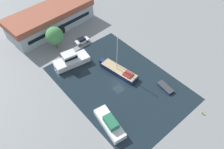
{
  "coord_description": "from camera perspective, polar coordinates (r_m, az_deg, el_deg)",
  "views": [
    {
      "loc": [
        -24.77,
        -26.38,
        41.99
      ],
      "look_at": [
        0.0,
        2.59,
        1.0
      ],
      "focal_mm": 35.0,
      "sensor_mm": 36.0,
      "label": 1
    }
  ],
  "objects": [
    {
      "name": "ground_plane",
      "position": [
        55.43,
        1.74,
        -2.2
      ],
      "size": [
        440.0,
        440.0,
        0.0
      ],
      "primitive_type": "plane",
      "color": "gray"
    },
    {
      "name": "sailboat_moored",
      "position": [
        57.36,
        1.73,
        0.99
      ],
      "size": [
        4.61,
        11.96,
        10.91
      ],
      "rotation": [
        0.0,
        0.0,
        0.17
      ],
      "color": "#19234C",
      "rests_on": "water_canal"
    },
    {
      "name": "parked_car",
      "position": [
        67.18,
        -7.83,
        8.8
      ],
      "size": [
        4.33,
        2.15,
        1.66
      ],
      "rotation": [
        0.0,
        0.0,
        4.64
      ],
      "color": "silver",
      "rests_on": "ground"
    },
    {
      "name": "warehouse_building",
      "position": [
        74.33,
        -15.7,
        13.93
      ],
      "size": [
        28.73,
        13.13,
        6.56
      ],
      "rotation": [
        0.0,
        0.0,
        0.09
      ],
      "color": "#99A8B2",
      "rests_on": "ground"
    },
    {
      "name": "quay_tree_near_building",
      "position": [
        64.36,
        -14.79,
        9.79
      ],
      "size": [
        4.99,
        4.99,
        7.04
      ],
      "color": "brown",
      "rests_on": "ground"
    },
    {
      "name": "motor_cruiser",
      "position": [
        60.09,
        -10.62,
        3.68
      ],
      "size": [
        10.05,
        5.33,
        4.03
      ],
      "rotation": [
        0.0,
        0.0,
        1.42
      ],
      "color": "silver",
      "rests_on": "water_canal"
    },
    {
      "name": "cabin_boat",
      "position": [
        47.44,
        -0.56,
        -12.64
      ],
      "size": [
        4.23,
        9.15,
        2.8
      ],
      "rotation": [
        0.0,
        0.0,
        -0.15
      ],
      "color": "white",
      "rests_on": "water_canal"
    },
    {
      "name": "small_dinghy",
      "position": [
        55.65,
        13.77,
        -3.29
      ],
      "size": [
        2.24,
        4.58,
        0.58
      ],
      "rotation": [
        0.0,
        0.0,
        3.03
      ],
      "color": "#19234C",
      "rests_on": "water_canal"
    },
    {
      "name": "water_canal",
      "position": [
        55.43,
        1.74,
        -2.19
      ],
      "size": [
        24.37,
        34.57,
        0.01
      ],
      "primitive_type": "cube",
      "color": "black",
      "rests_on": "ground"
    },
    {
      "name": "mooring_bollard",
      "position": [
        53.58,
        22.54,
        -9.16
      ],
      "size": [
        0.27,
        0.27,
        0.76
      ],
      "color": "olive",
      "rests_on": "ground"
    }
  ]
}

